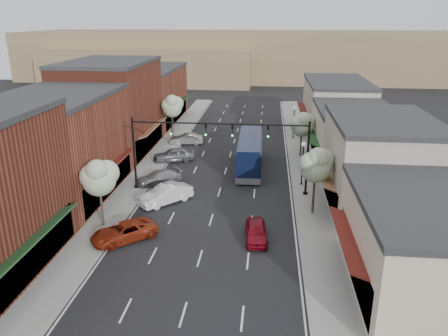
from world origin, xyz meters
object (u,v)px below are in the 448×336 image
(tree_right_far, at_px, (303,124))
(parked_car_c, at_px, (159,178))
(signal_mast_right, at_px, (281,147))
(tree_right_near, at_px, (316,164))
(tree_left_far, at_px, (172,106))
(lamp_post_far, at_px, (294,117))
(parked_car_b, at_px, (166,194))
(parked_car_a, at_px, (124,232))
(signal_mast_left, at_px, (159,143))
(parked_car_e, at_px, (187,139))
(tree_left_near, at_px, (99,176))
(lamp_post_near, at_px, (303,156))
(red_hatchback, at_px, (256,231))
(parked_car_d, at_px, (174,155))
(coach_bus, at_px, (250,152))

(tree_right_far, distance_m, parked_car_c, 18.20)
(signal_mast_right, distance_m, tree_right_near, 4.89)
(tree_left_far, xyz_separation_m, lamp_post_far, (16.05, 2.06, -1.60))
(parked_car_b, bearing_deg, parked_car_a, -58.22)
(signal_mast_left, bearing_deg, parked_car_e, 91.56)
(parked_car_c, bearing_deg, lamp_post_far, 108.66)
(parked_car_b, height_order, parked_car_e, parked_car_b)
(tree_left_near, distance_m, parked_car_e, 24.26)
(tree_left_near, distance_m, lamp_post_near, 19.25)
(signal_mast_left, height_order, tree_left_far, signal_mast_left)
(parked_car_b, bearing_deg, tree_right_far, 93.21)
(lamp_post_far, bearing_deg, parked_car_b, -118.06)
(signal_mast_left, height_order, parked_car_b, signal_mast_left)
(tree_right_far, distance_m, tree_left_far, 17.66)
(tree_right_near, relative_size, red_hatchback, 1.50)
(tree_left_far, bearing_deg, parked_car_b, -79.69)
(tree_right_near, bearing_deg, signal_mast_left, 163.81)
(tree_right_near, xyz_separation_m, parked_car_e, (-14.40, 19.90, -3.77))
(red_hatchback, bearing_deg, parked_car_a, -178.27)
(lamp_post_near, bearing_deg, parked_car_d, 156.08)
(tree_right_near, height_order, lamp_post_far, tree_right_near)
(lamp_post_far, bearing_deg, tree_right_near, -88.70)
(parked_car_a, bearing_deg, lamp_post_far, 114.61)
(signal_mast_left, relative_size, tree_right_near, 1.38)
(parked_car_a, bearing_deg, parked_car_b, 127.18)
(tree_right_near, relative_size, parked_car_a, 1.22)
(tree_left_near, xyz_separation_m, parked_car_a, (2.31, -1.94, -3.54))
(signal_mast_left, height_order, parked_car_e, signal_mast_left)
(signal_mast_right, bearing_deg, tree_right_near, -56.09)
(signal_mast_right, height_order, parked_car_d, signal_mast_right)
(signal_mast_left, relative_size, tree_left_far, 1.34)
(tree_right_near, bearing_deg, parked_car_d, 138.73)
(lamp_post_far, distance_m, parked_car_c, 23.30)
(tree_right_far, xyz_separation_m, red_hatchback, (-4.61, -20.89, -3.31))
(tree_right_near, distance_m, lamp_post_near, 6.74)
(parked_car_c, bearing_deg, coach_bus, 89.37)
(parked_car_d, bearing_deg, lamp_post_near, 45.76)
(signal_mast_right, bearing_deg, parked_car_b, -163.55)
(coach_bus, height_order, parked_car_b, coach_bus)
(tree_right_far, distance_m, parked_car_e, 15.28)
(coach_bus, bearing_deg, tree_left_far, 134.31)
(lamp_post_near, distance_m, parked_car_b, 13.59)
(red_hatchback, height_order, parked_car_b, parked_car_b)
(tree_left_near, bearing_deg, lamp_post_far, 60.22)
(signal_mast_right, xyz_separation_m, parked_car_d, (-11.82, 8.71, -3.84))
(tree_right_near, relative_size, coach_bus, 0.53)
(tree_right_far, bearing_deg, parked_car_c, -144.39)
(parked_car_b, relative_size, parked_car_d, 1.07)
(parked_car_a, relative_size, parked_car_b, 0.99)
(tree_right_far, relative_size, parked_car_e, 1.30)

